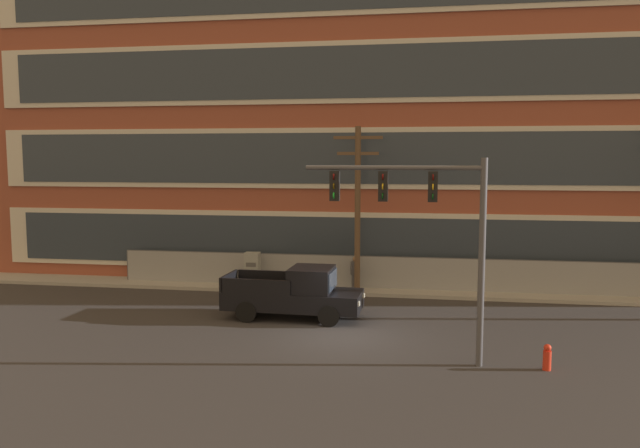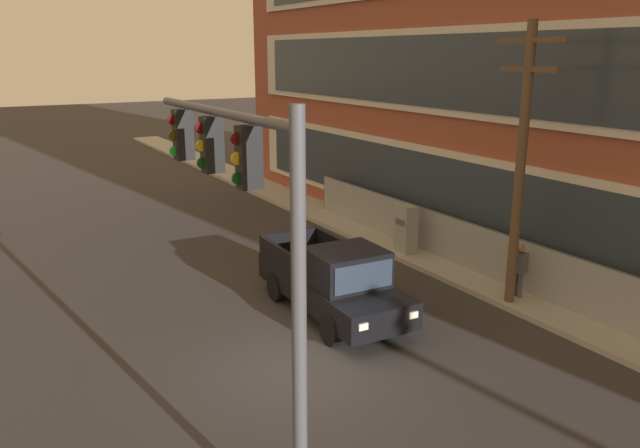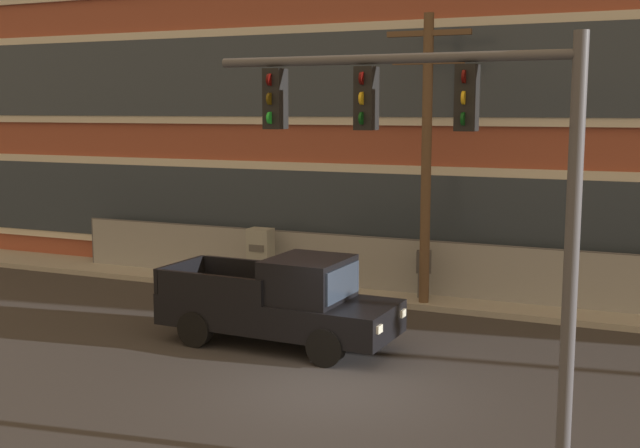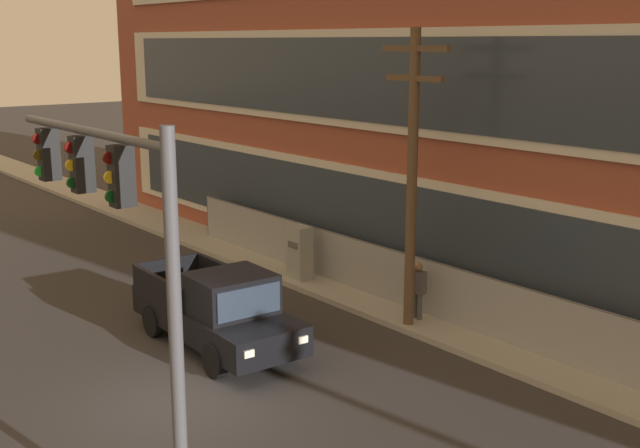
{
  "view_description": "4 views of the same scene",
  "coord_description": "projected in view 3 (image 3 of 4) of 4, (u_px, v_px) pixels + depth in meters",
  "views": [
    {
      "loc": [
        2.65,
        -20.97,
        6.2
      ],
      "look_at": [
        -1.06,
        1.57,
        3.77
      ],
      "focal_mm": 35.0,
      "sensor_mm": 36.0,
      "label": 1
    },
    {
      "loc": [
        11.03,
        -5.88,
        6.79
      ],
      "look_at": [
        -2.89,
        2.24,
        2.35
      ],
      "focal_mm": 35.0,
      "sensor_mm": 36.0,
      "label": 2
    },
    {
      "loc": [
        5.52,
        -13.25,
        5.21
      ],
      "look_at": [
        -2.0,
        4.0,
        2.5
      ],
      "focal_mm": 45.0,
      "sensor_mm": 36.0,
      "label": 3
    },
    {
      "loc": [
        13.71,
        -7.18,
        7.26
      ],
      "look_at": [
        0.5,
        3.26,
        3.41
      ],
      "focal_mm": 45.0,
      "sensor_mm": 36.0,
      "label": 4
    }
  ],
  "objects": [
    {
      "name": "sidewalk_building_side",
      "position": [
        438.0,
        300.0,
        21.64
      ],
      "size": [
        80.0,
        1.98,
        0.16
      ],
      "primitive_type": "cube",
      "color": "#9E9B93",
      "rests_on": "ground"
    },
    {
      "name": "traffic_signal_mast",
      "position": [
        450.0,
        159.0,
        11.1
      ],
      "size": [
        5.35,
        0.43,
        6.2
      ],
      "color": "#4C4C51",
      "rests_on": "ground"
    },
    {
      "name": "chain_link_fence",
      "position": [
        480.0,
        274.0,
        21.32
      ],
      "size": [
        25.71,
        0.06,
        1.67
      ],
      "color": "gray",
      "rests_on": "ground"
    },
    {
      "name": "utility_pole_near_corner",
      "position": [
        426.0,
        149.0,
        20.52
      ],
      "size": [
        2.18,
        0.26,
        7.59
      ],
      "color": "brown",
      "rests_on": "ground"
    },
    {
      "name": "electrical_cabinet",
      "position": [
        261.0,
        259.0,
        23.17
      ],
      "size": [
        0.68,
        0.53,
        1.79
      ],
      "color": "#939993",
      "rests_on": "ground"
    },
    {
      "name": "ground_plane",
      "position": [
        332.0,
        390.0,
        14.95
      ],
      "size": [
        160.0,
        160.0,
        0.0
      ],
      "primitive_type": "plane",
      "color": "#333030"
    },
    {
      "name": "pickup_truck_black",
      "position": [
        283.0,
        304.0,
        17.65
      ],
      "size": [
        5.42,
        2.22,
        2.02
      ],
      "color": "black",
      "rests_on": "ground"
    },
    {
      "name": "pedestrian_near_cabinet",
      "position": [
        424.0,
        268.0,
        21.45
      ],
      "size": [
        0.45,
        0.34,
        1.69
      ],
      "color": "#4C4C51",
      "rests_on": "ground"
    }
  ]
}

